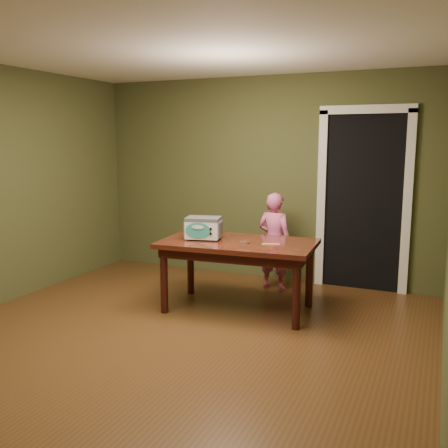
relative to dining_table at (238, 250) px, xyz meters
The scene contains 8 objects.
floor 1.34m from the dining_table, 101.22° to the right, with size 5.00×5.00×0.00m, color #553618.
room_shell 1.58m from the dining_table, 101.22° to the right, with size 4.52×5.02×2.61m.
doorway 1.99m from the dining_table, 56.64° to the left, with size 1.10×0.66×2.25m.
dining_table is the anchor object (origin of this frame).
toy_oven 0.45m from the dining_table, behind, with size 0.43×0.34×0.24m.
baking_pan 0.17m from the dining_table, 39.65° to the right, with size 0.10×0.10×0.02m.
spatula 0.38m from the dining_table, ahead, with size 0.18×0.03×0.01m, color #F4ED6A.
child 0.88m from the dining_table, 82.46° to the left, with size 0.43×0.28×1.19m, color #E25D97.
Camera 1 is at (2.17, -3.60, 1.80)m, focal length 40.00 mm.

